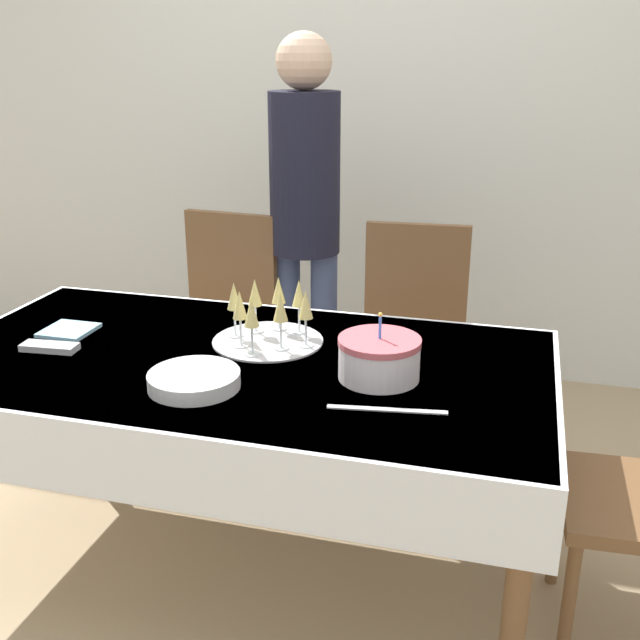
{
  "coord_description": "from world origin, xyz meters",
  "views": [
    {
      "loc": [
        0.77,
        -1.88,
        1.56
      ],
      "look_at": [
        0.23,
        0.05,
        0.84
      ],
      "focal_mm": 42.0,
      "sensor_mm": 36.0,
      "label": 1
    }
  ],
  "objects_px": {
    "dining_chair_far_right": "(412,340)",
    "champagne_tray": "(268,315)",
    "plate_stack_main": "(194,380)",
    "birthday_cake": "(379,358)",
    "dining_chair_far_left": "(221,321)",
    "person_standing": "(305,205)"
  },
  "relations": [
    {
      "from": "champagne_tray",
      "to": "plate_stack_main",
      "type": "bearing_deg",
      "value": -102.8
    },
    {
      "from": "plate_stack_main",
      "to": "person_standing",
      "type": "relative_size",
      "value": 0.15
    },
    {
      "from": "birthday_cake",
      "to": "plate_stack_main",
      "type": "bearing_deg",
      "value": -157.67
    },
    {
      "from": "dining_chair_far_right",
      "to": "plate_stack_main",
      "type": "relative_size",
      "value": 3.86
    },
    {
      "from": "dining_chair_far_left",
      "to": "person_standing",
      "type": "relative_size",
      "value": 0.58
    },
    {
      "from": "plate_stack_main",
      "to": "dining_chair_far_left",
      "type": "bearing_deg",
      "value": 109.18
    },
    {
      "from": "champagne_tray",
      "to": "dining_chair_far_left",
      "type": "bearing_deg",
      "value": 123.64
    },
    {
      "from": "birthday_cake",
      "to": "plate_stack_main",
      "type": "height_order",
      "value": "birthday_cake"
    },
    {
      "from": "dining_chair_far_right",
      "to": "champagne_tray",
      "type": "xyz_separation_m",
      "value": [
        -0.35,
        -0.66,
        0.29
      ]
    },
    {
      "from": "dining_chair_far_right",
      "to": "person_standing",
      "type": "relative_size",
      "value": 0.58
    },
    {
      "from": "champagne_tray",
      "to": "person_standing",
      "type": "xyz_separation_m",
      "value": [
        -0.12,
        0.82,
        0.18
      ]
    },
    {
      "from": "dining_chair_far_left",
      "to": "champagne_tray",
      "type": "bearing_deg",
      "value": -56.36
    },
    {
      "from": "plate_stack_main",
      "to": "person_standing",
      "type": "bearing_deg",
      "value": 92.04
    },
    {
      "from": "plate_stack_main",
      "to": "person_standing",
      "type": "height_order",
      "value": "person_standing"
    },
    {
      "from": "plate_stack_main",
      "to": "champagne_tray",
      "type": "bearing_deg",
      "value": 77.2
    },
    {
      "from": "dining_chair_far_right",
      "to": "person_standing",
      "type": "bearing_deg",
      "value": 161.08
    },
    {
      "from": "dining_chair_far_left",
      "to": "plate_stack_main",
      "type": "relative_size",
      "value": 3.86
    },
    {
      "from": "dining_chair_far_left",
      "to": "person_standing",
      "type": "xyz_separation_m",
      "value": [
        0.31,
        0.16,
        0.47
      ]
    },
    {
      "from": "plate_stack_main",
      "to": "person_standing",
      "type": "distance_m",
      "value": 1.21
    },
    {
      "from": "dining_chair_far_left",
      "to": "champagne_tray",
      "type": "height_order",
      "value": "dining_chair_far_left"
    },
    {
      "from": "champagne_tray",
      "to": "plate_stack_main",
      "type": "distance_m",
      "value": 0.38
    },
    {
      "from": "birthday_cake",
      "to": "champagne_tray",
      "type": "height_order",
      "value": "birthday_cake"
    }
  ]
}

